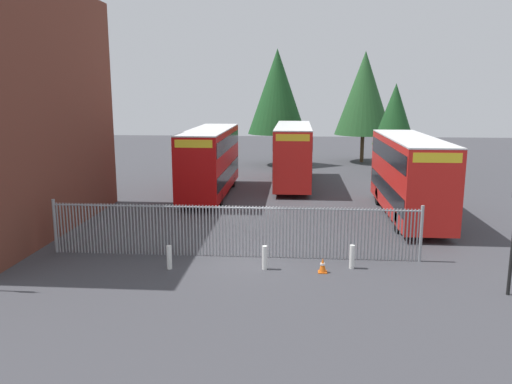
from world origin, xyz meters
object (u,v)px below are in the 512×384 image
double_decker_bus_near_gate (409,174)px  bollard_near_left (169,257)px  double_decker_bus_behind_fence_left (210,159)px  traffic_cone_by_gate (323,265)px  bollard_near_right (352,257)px  double_decker_bus_behind_fence_right (293,152)px  bollard_center_front (265,258)px

double_decker_bus_near_gate → bollard_near_left: size_ratio=11.38×
double_decker_bus_behind_fence_left → traffic_cone_by_gate: 16.05m
bollard_near_left → bollard_near_right: bearing=5.1°
double_decker_bus_behind_fence_right → bollard_center_front: 18.52m
double_decker_bus_behind_fence_right → bollard_near_right: (2.49, -18.01, -1.95)m
double_decker_bus_near_gate → traffic_cone_by_gate: 10.85m
traffic_cone_by_gate → bollard_center_front: bearing=175.1°
double_decker_bus_behind_fence_right → bollard_center_front: size_ratio=11.38×
bollard_center_front → traffic_cone_by_gate: bearing=-4.9°
double_decker_bus_behind_fence_left → double_decker_bus_near_gate: bearing=-23.1°
double_decker_bus_near_gate → bollard_center_front: bearing=-128.8°
bollard_near_left → traffic_cone_by_gate: (5.99, 0.06, -0.19)m
double_decker_bus_near_gate → double_decker_bus_behind_fence_left: bearing=156.9°
double_decker_bus_behind_fence_right → bollard_near_left: 19.32m
double_decker_bus_near_gate → traffic_cone_by_gate: double_decker_bus_near_gate is taller
bollard_center_front → double_decker_bus_behind_fence_left: bearing=107.7°
double_decker_bus_behind_fence_left → bollard_near_right: double_decker_bus_behind_fence_left is taller
double_decker_bus_behind_fence_left → bollard_near_right: 16.06m
bollard_near_left → double_decker_bus_behind_fence_left: bearing=93.1°
double_decker_bus_behind_fence_left → bollard_center_front: 15.03m
double_decker_bus_near_gate → bollard_near_left: 14.67m
double_decker_bus_behind_fence_right → bollard_center_front: bearing=-92.9°
bollard_near_left → traffic_cone_by_gate: size_ratio=1.61×
double_decker_bus_behind_fence_right → bollard_near_right: double_decker_bus_behind_fence_right is taller
bollard_near_left → double_decker_bus_near_gate: bearing=40.3°
double_decker_bus_near_gate → double_decker_bus_behind_fence_right: (-6.43, 9.25, 0.00)m
double_decker_bus_behind_fence_right → bollard_near_right: bearing=-82.1°
double_decker_bus_behind_fence_left → traffic_cone_by_gate: bearing=-64.8°
bollard_near_right → double_decker_bus_near_gate: bearing=65.8°
double_decker_bus_near_gate → double_decker_bus_behind_fence_right: same height
double_decker_bus_behind_fence_left → bollard_center_front: bearing=-72.3°
bollard_center_front → double_decker_bus_behind_fence_right: bearing=87.1°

